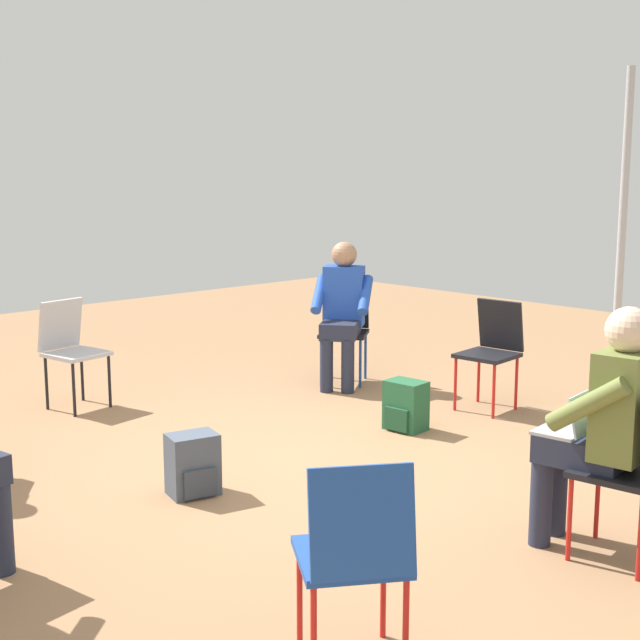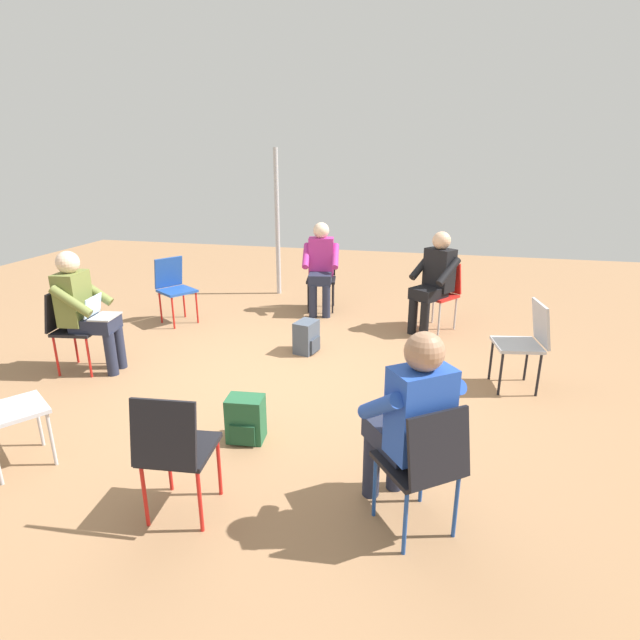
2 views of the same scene
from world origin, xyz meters
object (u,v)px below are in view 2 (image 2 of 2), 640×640
chair_northwest (441,290)px  chair_north (526,339)px  chair_northeast (425,461)px  chair_west (321,274)px  person_in_black (434,277)px  chair_east (174,447)px  person_in_blue (410,416)px  backpack_by_empty_chair (246,421)px  person_in_magenta (321,263)px  chair_south (71,324)px  person_with_laptop (84,306)px  chair_southwest (174,285)px

chair_northwest → chair_north: bearing=151.0°
chair_northeast → chair_northwest: 3.79m
chair_west → person_in_black: size_ratio=0.69×
chair_east → person_in_black: 4.10m
person_in_blue → backpack_by_empty_chair: person_in_blue is taller
chair_east → person_in_magenta: bearing=86.3°
chair_west → backpack_by_empty_chair: bearing=83.7°
chair_northwest → person_in_magenta: person_in_magenta is taller
chair_south → person_with_laptop: person_with_laptop is taller
chair_north → chair_south: 4.44m
chair_northwest → person_in_black: bearing=90.0°
chair_southwest → person_in_black: bearing=130.4°
backpack_by_empty_chair → chair_north: bearing=123.2°
chair_southwest → person_with_laptop: (1.63, -0.07, 0.20)m
person_in_blue → chair_south: bearing=120.7°
chair_west → person_with_laptop: person_with_laptop is taller
chair_south → person_in_black: person_in_black is taller
person_in_black → person_in_magenta: 1.61m
chair_south → chair_west: bearing=136.2°
person_in_blue → chair_north: bearing=28.8°
chair_northeast → person_with_laptop: size_ratio=0.69×
chair_east → chair_northeast: bearing=2.2°
chair_east → chair_north: bearing=40.9°
chair_northwest → chair_south: same height
chair_north → chair_south: same height
chair_northeast → chair_northwest: (-3.79, 0.09, 0.00)m
chair_southwest → backpack_by_empty_chair: size_ratio=2.36×
backpack_by_empty_chair → chair_east: bearing=-4.4°
chair_southwest → chair_west: bearing=154.3°
chair_northeast → chair_north: bearing=32.3°
chair_east → backpack_by_empty_chair: 0.99m
person_in_magenta → backpack_by_empty_chair: size_ratio=3.44×
chair_northeast → chair_west: size_ratio=1.00×
chair_southwest → person_with_laptop: person_with_laptop is taller
chair_west → person_with_laptop: bearing=46.1°
chair_northwest → person_in_magenta: bearing=23.9°
person_in_blue → person_in_magenta: size_ratio=1.00×
person_in_black → backpack_by_empty_chair: 3.26m
person_with_laptop → person_in_blue: 3.61m
person_in_magenta → backpack_by_empty_chair: 3.43m
chair_west → person_in_blue: person_in_blue is taller
chair_north → chair_northwest: 1.78m
person_with_laptop → person_in_magenta: size_ratio=1.00×
person_in_black → person_in_magenta: bearing=18.4°
chair_northwest → person_with_laptop: size_ratio=0.69×
chair_northeast → person_in_blue: size_ratio=0.69×
chair_northwest → chair_east: (3.97, -1.52, 0.00)m
chair_northwest → backpack_by_empty_chair: 3.39m
chair_south → backpack_by_empty_chair: bearing=61.1°
person_in_black → backpack_by_empty_chair: person_in_black is taller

